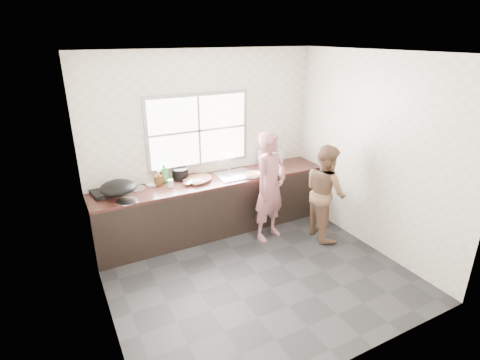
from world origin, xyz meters
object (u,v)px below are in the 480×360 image
black_pot (180,174)px  wok (118,188)px  plate_food (153,184)px  cutting_board (197,179)px  pot_lid_right (136,189)px  bowl_mince (197,183)px  dish_rack (270,157)px  burner (106,192)px  woman (270,190)px  bowl_crabs (253,176)px  bowl_held (250,176)px  bottle_green (164,172)px  bottle_brown_tall (158,179)px  pot_lid_left (127,201)px  bottle_brown_short (160,177)px  glass_jar (170,183)px  person_side (325,192)px

black_pot → wok: wok is taller
black_pot → plate_food: black_pot is taller
cutting_board → pot_lid_right: (-0.87, 0.09, -0.02)m
bowl_mince → dish_rack: 1.39m
burner → bowl_mince: bearing=-11.4°
woman → wok: size_ratio=3.23×
bowl_crabs → bowl_held: (-0.04, 0.00, 0.00)m
black_pot → plate_food: size_ratio=1.12×
bowl_held → bottle_green: (-1.19, 0.44, 0.12)m
black_pot → burner: (-1.08, -0.05, -0.06)m
black_pot → bottle_brown_tall: 0.36m
dish_rack → plate_food: bearing=-158.2°
bottle_green → cutting_board: bearing=-20.4°
cutting_board → plate_food: size_ratio=2.08×
pot_lid_right → burner: bearing=177.7°
cutting_board → plate_food: cutting_board is taller
woman → pot_lid_right: (-1.75, 0.71, 0.11)m
bowl_held → pot_lid_left: bowl_held is taller
bowl_crabs → pot_lid_right: 1.70m
plate_food → dish_rack: size_ratio=0.52×
bottle_brown_short → black_pot: bearing=0.6°
plate_food → bottle_brown_short: (0.11, -0.00, 0.08)m
bottle_green → wok: bearing=-158.3°
bottle_green → dish_rack: size_ratio=0.78×
bowl_held → plate_food: 1.43m
black_pot → pot_lid_right: black_pot is taller
bottle_brown_short → pot_lid_right: (-0.37, -0.07, -0.08)m
cutting_board → pot_lid_right: cutting_board is taller
cutting_board → black_pot: size_ratio=1.85×
bowl_mince → bottle_green: size_ratio=0.60×
woman → bottle_brown_short: size_ratio=9.02×
bottle_brown_short → dish_rack: dish_rack is taller
bowl_crabs → bowl_held: size_ratio=0.92×
bottle_brown_tall → pot_lid_right: bottle_brown_tall is taller
plate_food → bottle_brown_tall: bearing=-53.3°
pot_lid_left → cutting_board: bearing=14.5°
black_pot → dish_rack: size_ratio=0.58×
cutting_board → woman: bearing=-34.9°
bowl_mince → plate_food: bowl_mince is taller
glass_jar → wok: size_ratio=0.23×
woman → glass_jar: bearing=137.8°
woman → black_pot: 1.35m
woman → glass_jar: (-1.31, 0.56, 0.16)m
woman → cutting_board: woman is taller
woman → bowl_crabs: 0.38m
bottle_brown_short → glass_jar: bottle_brown_short is taller
cutting_board → burner: 1.28m
bottle_green → pot_lid_right: bottle_green is taller
person_side → pot_lid_right: bearing=75.8°
bottle_brown_tall → burner: bearing=177.7°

